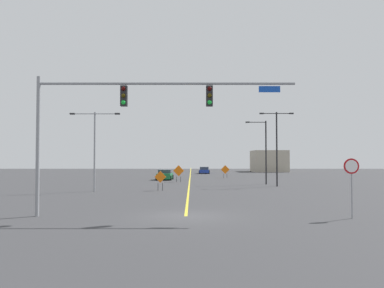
% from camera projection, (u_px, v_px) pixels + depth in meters
% --- Properties ---
extents(ground, '(184.12, 184.12, 0.00)m').
position_uv_depth(ground, '(184.00, 216.00, 20.27)').
color(ground, '#38383A').
extents(road_centre_stripe, '(0.16, 102.29, 0.01)m').
position_uv_depth(road_centre_stripe, '(189.00, 175.00, 71.38)').
color(road_centre_stripe, yellow).
rests_on(road_centre_stripe, ground).
extents(traffic_signal_assembly, '(13.26, 0.44, 7.15)m').
position_uv_depth(traffic_signal_assembly, '(123.00, 109.00, 20.44)').
color(traffic_signal_assembly, gray).
rests_on(traffic_signal_assembly, ground).
extents(stop_sign, '(0.76, 0.07, 2.94)m').
position_uv_depth(stop_sign, '(350.00, 176.00, 19.62)').
color(stop_sign, gray).
rests_on(stop_sign, ground).
extents(street_lamp_far_right, '(2.38, 0.24, 7.19)m').
position_uv_depth(street_lamp_far_right, '(263.00, 148.00, 45.32)').
color(street_lamp_far_right, black).
rests_on(street_lamp_far_right, ground).
extents(street_lamp_mid_left, '(3.57, 0.24, 7.81)m').
position_uv_depth(street_lamp_mid_left, '(275.00, 142.00, 41.96)').
color(street_lamp_mid_left, black).
rests_on(street_lamp_mid_left, ground).
extents(street_lamp_mid_right, '(4.47, 0.24, 7.07)m').
position_uv_depth(street_lamp_mid_right, '(93.00, 143.00, 35.56)').
color(street_lamp_mid_right, gray).
rests_on(street_lamp_mid_right, ground).
extents(construction_sign_right_lane, '(1.36, 0.30, 2.08)m').
position_uv_depth(construction_sign_right_lane, '(177.00, 171.00, 49.83)').
color(construction_sign_right_lane, orange).
rests_on(construction_sign_right_lane, ground).
extents(construction_sign_left_lane, '(1.31, 0.11, 1.92)m').
position_uv_depth(construction_sign_left_lane, '(224.00, 170.00, 59.82)').
color(construction_sign_left_lane, orange).
rests_on(construction_sign_left_lane, ground).
extents(construction_sign_left_shoulder, '(1.08, 0.16, 1.79)m').
position_uv_depth(construction_sign_left_shoulder, '(159.00, 178.00, 36.50)').
color(construction_sign_left_shoulder, orange).
rests_on(construction_sign_left_shoulder, ground).
extents(car_green_passing, '(2.25, 4.02, 1.41)m').
position_uv_depth(car_green_passing, '(163.00, 175.00, 54.59)').
color(car_green_passing, '#196B38').
rests_on(car_green_passing, ground).
extents(car_blue_approaching, '(2.21, 4.31, 1.30)m').
position_uv_depth(car_blue_approaching, '(203.00, 170.00, 77.09)').
color(car_blue_approaching, '#1E389E').
rests_on(car_blue_approaching, ground).
extents(roadside_building_east, '(7.22, 8.21, 4.66)m').
position_uv_depth(roadside_building_east, '(267.00, 161.00, 88.20)').
color(roadside_building_east, '#B2A893').
rests_on(roadside_building_east, ground).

